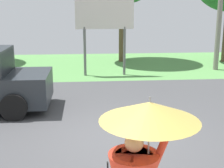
% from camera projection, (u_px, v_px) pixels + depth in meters
% --- Properties ---
extents(ground_plane, '(40.00, 22.00, 0.20)m').
position_uv_depth(ground_plane, '(112.00, 104.00, 10.60)').
color(ground_plane, '#424244').
extents(roadside_billboard, '(2.60, 0.12, 3.50)m').
position_uv_depth(roadside_billboard, '(105.00, 19.00, 14.16)').
color(roadside_billboard, slate).
rests_on(roadside_billboard, ground_plane).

